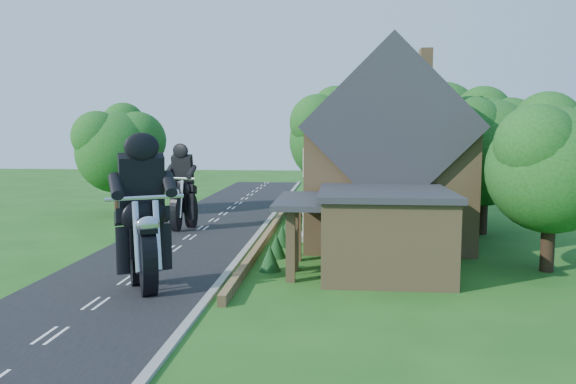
# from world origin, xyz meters

# --- Properties ---
(ground) EXTENTS (120.00, 120.00, 0.00)m
(ground) POSITION_xyz_m (0.00, 0.00, 0.00)
(ground) COLOR #1D5016
(ground) RESTS_ON ground
(road) EXTENTS (7.00, 80.00, 0.02)m
(road) POSITION_xyz_m (0.00, 0.00, 0.01)
(road) COLOR black
(road) RESTS_ON ground
(kerb) EXTENTS (0.30, 80.00, 0.12)m
(kerb) POSITION_xyz_m (3.65, 0.00, 0.06)
(kerb) COLOR gray
(kerb) RESTS_ON ground
(garden_wall) EXTENTS (0.30, 22.00, 0.40)m
(garden_wall) POSITION_xyz_m (4.30, 5.00, 0.20)
(garden_wall) COLOR olive
(garden_wall) RESTS_ON ground
(house) EXTENTS (9.54, 8.64, 10.24)m
(house) POSITION_xyz_m (10.49, 6.00, 4.34)
(house) COLOR olive
(house) RESTS_ON ground
(annex) EXTENTS (7.05, 5.94, 3.44)m
(annex) POSITION_xyz_m (9.87, -0.80, 1.77)
(annex) COLOR olive
(annex) RESTS_ON ground
(tree_annex_side) EXTENTS (5.64, 5.20, 7.48)m
(tree_annex_side) POSITION_xyz_m (17.13, 0.10, 4.69)
(tree_annex_side) COLOR black
(tree_annex_side) RESTS_ON ground
(tree_house_right) EXTENTS (6.51, 6.00, 8.40)m
(tree_house_right) POSITION_xyz_m (16.65, 8.62, 5.19)
(tree_house_right) COLOR black
(tree_house_right) RESTS_ON ground
(tree_behind_house) EXTENTS (7.81, 7.20, 10.08)m
(tree_behind_house) POSITION_xyz_m (14.18, 16.14, 6.23)
(tree_behind_house) COLOR black
(tree_behind_house) RESTS_ON ground
(tree_behind_left) EXTENTS (6.94, 6.40, 9.16)m
(tree_behind_left) POSITION_xyz_m (8.16, 17.13, 5.73)
(tree_behind_left) COLOR black
(tree_behind_left) RESTS_ON ground
(tree_far_road) EXTENTS (6.08, 5.60, 7.84)m
(tree_far_road) POSITION_xyz_m (-6.86, 14.11, 4.84)
(tree_far_road) COLOR black
(tree_far_road) RESTS_ON ground
(shrub_a) EXTENTS (0.90, 0.90, 1.10)m
(shrub_a) POSITION_xyz_m (5.30, -1.00, 0.55)
(shrub_a) COLOR #113615
(shrub_a) RESTS_ON ground
(shrub_b) EXTENTS (0.90, 0.90, 1.10)m
(shrub_b) POSITION_xyz_m (5.30, 1.50, 0.55)
(shrub_b) COLOR #113615
(shrub_b) RESTS_ON ground
(shrub_c) EXTENTS (0.90, 0.90, 1.10)m
(shrub_c) POSITION_xyz_m (5.30, 4.00, 0.55)
(shrub_c) COLOR #113615
(shrub_c) RESTS_ON ground
(shrub_d) EXTENTS (0.90, 0.90, 1.10)m
(shrub_d) POSITION_xyz_m (5.30, 9.00, 0.55)
(shrub_d) COLOR #113615
(shrub_d) RESTS_ON ground
(shrub_e) EXTENTS (0.90, 0.90, 1.10)m
(shrub_e) POSITION_xyz_m (5.30, 11.50, 0.55)
(shrub_e) COLOR #113615
(shrub_e) RESTS_ON ground
(shrub_f) EXTENTS (0.90, 0.90, 1.10)m
(shrub_f) POSITION_xyz_m (5.30, 14.00, 0.55)
(shrub_f) COLOR #113615
(shrub_f) RESTS_ON ground
(motorcycle_lead) EXTENTS (1.36, 1.82, 1.72)m
(motorcycle_lead) POSITION_xyz_m (1.11, -4.37, 0.86)
(motorcycle_lead) COLOR black
(motorcycle_lead) RESTS_ON ground
(motorcycle_follow) EXTENTS (1.01, 1.68, 1.53)m
(motorcycle_follow) POSITION_xyz_m (-0.98, 8.31, 0.76)
(motorcycle_follow) COLOR black
(motorcycle_follow) RESTS_ON ground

